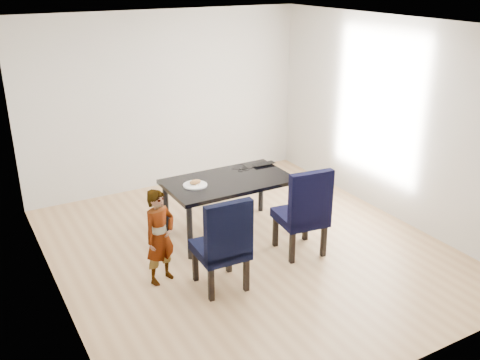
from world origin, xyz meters
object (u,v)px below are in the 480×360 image
child (160,237)px  plate (195,185)px  chair_right (300,209)px  laptop (262,163)px  chair_left (220,242)px  dining_table (229,206)px

child → plate: (0.74, 0.68, 0.21)m
chair_right → laptop: size_ratio=3.56×
chair_left → chair_right: (1.20, 0.21, 0.02)m
laptop → plate: bearing=14.8°
dining_table → plate: size_ratio=5.36×
chair_right → child: (-1.72, 0.20, -0.01)m
dining_table → chair_left: 1.27m
chair_left → chair_right: 1.21m
plate → child: bearing=-137.7°
chair_right → child: chair_right is taller
plate → laptop: 1.16m
child → laptop: bearing=5.8°
plate → laptop: bearing=12.6°
dining_table → plate: 0.59m
dining_table → chair_right: 1.02m
chair_right → child: bearing=-179.7°
chair_left → child: size_ratio=0.99×
chair_right → chair_left: bearing=-163.0°
dining_table → child: (-1.20, -0.65, 0.17)m
chair_right → laptop: (0.16, 1.13, 0.20)m
chair_left → laptop: bearing=47.4°
chair_left → chair_right: size_ratio=0.97×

